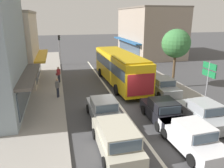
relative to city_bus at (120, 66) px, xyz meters
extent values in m
plane|color=#3F3F42|center=(-1.52, -5.57, -1.88)|extent=(140.00, 140.00, 0.00)
cube|color=silver|center=(-1.52, -1.57, -1.88)|extent=(0.20, 28.00, 0.01)
cube|color=gray|center=(-8.32, 0.43, -1.81)|extent=(5.20, 44.00, 0.14)
cube|color=gray|center=(4.68, 0.43, -1.82)|extent=(2.80, 44.00, 0.12)
cube|color=#4C4742|center=(-8.07, -4.64, 0.82)|extent=(1.10, 7.02, 0.20)
cube|color=#425160|center=(-8.49, -4.64, -0.48)|extent=(0.06, 6.11, 1.80)
cube|color=gold|center=(-7.66, 3.52, 0.82)|extent=(1.10, 7.67, 0.20)
cube|color=#425160|center=(-8.08, 3.52, -0.48)|extent=(0.06, 6.67, 1.80)
cube|color=gray|center=(9.98, 15.90, 2.08)|extent=(7.58, 13.62, 7.92)
cube|color=#23568E|center=(5.74, 15.90, 0.82)|extent=(1.10, 12.53, 0.20)
cube|color=#425160|center=(6.16, 15.90, -0.48)|extent=(0.06, 10.89, 1.80)
cube|color=#6E6358|center=(9.98, 15.90, 6.16)|extent=(7.74, 13.62, 0.24)
cube|color=yellow|center=(0.00, 0.01, -0.12)|extent=(2.86, 10.88, 2.70)
cube|color=#425160|center=(0.00, 0.01, 0.28)|extent=(2.88, 10.45, 0.90)
cube|color=maroon|center=(0.18, -5.42, -0.32)|extent=(2.25, 0.13, 1.76)
cube|color=#AF890F|center=(0.00, 0.01, 1.29)|extent=(2.70, 10.01, 0.12)
cylinder|color=black|center=(-1.36, 3.32, -1.40)|extent=(0.29, 0.97, 0.96)
cylinder|color=black|center=(1.14, 3.40, -1.40)|extent=(0.29, 0.97, 0.96)
cylinder|color=black|center=(-1.15, -3.00, -1.40)|extent=(0.29, 0.97, 0.96)
cylinder|color=black|center=(1.35, -2.92, -1.40)|extent=(0.29, 0.97, 0.96)
cube|color=#B7B29E|center=(-3.38, -11.08, -1.36)|extent=(1.78, 4.51, 0.76)
cube|color=#B7B29E|center=(-3.38, -11.43, -0.64)|extent=(1.65, 2.61, 0.68)
cube|color=#425160|center=(-3.39, -10.11, -0.64)|extent=(1.51, 0.07, 0.58)
cube|color=#425160|center=(-3.37, -12.75, -0.64)|extent=(1.48, 0.07, 0.54)
cylinder|color=black|center=(-4.27, -9.73, -1.57)|extent=(0.18, 0.62, 0.62)
cylinder|color=black|center=(-2.51, -9.72, -1.57)|extent=(0.18, 0.62, 0.62)
cylinder|color=black|center=(-4.25, -12.43, -1.57)|extent=(0.18, 0.62, 0.62)
cylinder|color=black|center=(-2.49, -12.42, -1.57)|extent=(0.18, 0.62, 0.62)
cube|color=#9EA3A8|center=(-3.23, -7.38, -1.37)|extent=(1.79, 4.23, 0.72)
cube|color=#9EA3A8|center=(-3.23, -7.48, -0.71)|extent=(1.59, 1.82, 0.60)
cube|color=#425160|center=(-3.25, -6.56, -0.71)|extent=(1.44, 0.08, 0.51)
cube|color=#425160|center=(-3.22, -8.40, -0.71)|extent=(1.40, 0.08, 0.48)
cylinder|color=black|center=(-4.11, -6.13, -1.57)|extent=(0.19, 0.62, 0.62)
cylinder|color=black|center=(-2.39, -6.10, -1.57)|extent=(0.19, 0.62, 0.62)
cylinder|color=black|center=(-4.07, -8.65, -1.57)|extent=(0.19, 0.62, 0.62)
cylinder|color=black|center=(-2.35, -8.62, -1.57)|extent=(0.19, 0.62, 0.62)
cube|color=black|center=(0.51, -8.58, -1.37)|extent=(1.87, 4.26, 0.72)
cube|color=black|center=(0.51, -8.68, -0.71)|extent=(1.63, 1.86, 0.60)
cube|color=#425160|center=(0.54, -7.76, -0.71)|extent=(1.44, 0.11, 0.51)
cube|color=#425160|center=(0.47, -9.60, -0.71)|extent=(1.41, 0.11, 0.48)
cylinder|color=black|center=(-0.30, -7.29, -1.57)|extent=(0.20, 0.63, 0.62)
cylinder|color=black|center=(1.42, -7.35, -1.57)|extent=(0.20, 0.63, 0.62)
cylinder|color=black|center=(-0.39, -9.81, -1.57)|extent=(0.20, 0.63, 0.62)
cylinder|color=black|center=(1.33, -9.87, -1.57)|extent=(0.20, 0.63, 0.62)
cube|color=silver|center=(0.51, -11.89, -1.37)|extent=(1.87, 4.26, 0.72)
cube|color=silver|center=(0.51, -11.99, -0.71)|extent=(1.62, 1.86, 0.60)
cube|color=#425160|center=(0.48, -11.07, -0.71)|extent=(1.44, 0.11, 0.51)
cube|color=#425160|center=(0.54, -12.91, -0.71)|extent=(1.41, 0.11, 0.48)
cylinder|color=black|center=(-0.40, -10.67, -1.57)|extent=(0.20, 0.63, 0.62)
cylinder|color=black|center=(1.32, -10.60, -1.57)|extent=(0.20, 0.63, 0.62)
cylinder|color=black|center=(-0.31, -13.18, -1.57)|extent=(0.20, 0.63, 0.62)
cylinder|color=black|center=(1.41, -13.12, -1.57)|extent=(0.20, 0.63, 0.62)
cube|color=#9EA3A8|center=(2.93, -9.49, -1.37)|extent=(1.81, 4.23, 0.72)
cube|color=#9EA3A8|center=(2.93, -9.59, -0.71)|extent=(1.60, 1.83, 0.60)
cube|color=#425160|center=(2.91, -8.67, -0.71)|extent=(1.44, 0.09, 0.51)
cube|color=#425160|center=(2.95, -10.51, -0.71)|extent=(1.40, 0.09, 0.48)
cylinder|color=black|center=(2.04, -8.25, -1.57)|extent=(0.19, 0.62, 0.62)
cylinder|color=black|center=(3.76, -8.22, -1.57)|extent=(0.19, 0.62, 0.62)
cylinder|color=black|center=(2.09, -10.77, -1.57)|extent=(0.19, 0.62, 0.62)
cube|color=#9EA3A8|center=(3.01, -3.59, -1.37)|extent=(1.87, 4.26, 0.72)
cube|color=#9EA3A8|center=(3.00, -3.69, -0.71)|extent=(1.62, 1.86, 0.60)
cube|color=#425160|center=(3.04, -2.77, -0.71)|extent=(1.44, 0.11, 0.51)
cube|color=#425160|center=(2.97, -4.61, -0.71)|extent=(1.41, 0.11, 0.48)
cylinder|color=black|center=(2.19, -2.30, -1.57)|extent=(0.20, 0.63, 0.62)
cylinder|color=black|center=(3.91, -2.36, -1.57)|extent=(0.20, 0.63, 0.62)
cylinder|color=black|center=(2.10, -4.81, -1.57)|extent=(0.20, 0.63, 0.62)
cylinder|color=black|center=(3.82, -4.88, -1.57)|extent=(0.20, 0.63, 0.62)
cylinder|color=gray|center=(-5.64, 11.07, 0.22)|extent=(0.12, 0.12, 4.20)
cube|color=black|center=(-5.64, 11.07, 1.97)|extent=(0.24, 0.24, 0.68)
sphere|color=black|center=(-5.50, 11.07, 2.20)|extent=(0.13, 0.13, 0.13)
sphere|color=black|center=(-5.50, 11.07, 1.98)|extent=(0.13, 0.13, 0.13)
sphere|color=green|center=(-5.50, 11.07, 1.76)|extent=(0.13, 0.13, 0.13)
cylinder|color=gray|center=(4.49, -7.56, -0.08)|extent=(0.10, 0.10, 3.60)
cube|color=#19753D|center=(4.49, -7.58, 1.42)|extent=(0.08, 1.40, 0.44)
cube|color=white|center=(4.53, -7.58, 1.42)|extent=(0.01, 1.10, 0.10)
cube|color=#19753D|center=(4.49, -7.58, 0.87)|extent=(0.08, 1.40, 0.44)
cube|color=white|center=(4.53, -7.58, 0.87)|extent=(0.01, 1.10, 0.10)
cylinder|color=brown|center=(4.77, -2.26, -0.21)|extent=(0.24, 0.24, 3.35)
cylinder|color=brown|center=(4.77, -1.92, 1.97)|extent=(0.10, 0.75, 1.06)
cylinder|color=brown|center=(5.09, -2.26, 2.05)|extent=(0.73, 0.10, 1.21)
cylinder|color=brown|center=(4.77, -2.61, 1.78)|extent=(0.10, 0.78, 0.69)
cylinder|color=brown|center=(4.44, -2.26, 1.77)|extent=(0.72, 0.10, 0.68)
sphere|color=#38753D|center=(4.77, -2.26, 2.40)|extent=(2.66, 2.66, 2.66)
cylinder|color=#232838|center=(-5.96, 1.77, -1.32)|extent=(0.14, 0.14, 0.84)
cylinder|color=#232838|center=(-6.07, 1.62, -1.32)|extent=(0.14, 0.14, 0.84)
cube|color=#A82D38|center=(-6.02, 1.70, -0.62)|extent=(0.39, 0.42, 0.56)
sphere|color=brown|center=(-6.02, 1.70, -0.22)|extent=(0.22, 0.22, 0.22)
cylinder|color=#A82D38|center=(-5.88, 1.89, -0.62)|extent=(0.09, 0.09, 0.54)
cylinder|color=#A82D38|center=(-6.16, 1.50, -0.62)|extent=(0.09, 0.09, 0.54)
cube|color=maroon|center=(-6.18, 1.43, -0.80)|extent=(0.25, 0.22, 0.22)
cylinder|color=#232838|center=(-6.21, -2.77, -1.32)|extent=(0.14, 0.14, 0.84)
cylinder|color=#232838|center=(-6.15, -2.60, -1.32)|extent=(0.14, 0.14, 0.84)
cube|color=slate|center=(-6.18, -2.69, -0.62)|extent=(0.34, 0.42, 0.56)
sphere|color=tan|center=(-6.18, -2.69, -0.22)|extent=(0.22, 0.22, 0.22)
cylinder|color=slate|center=(-6.27, -2.91, -0.62)|extent=(0.09, 0.09, 0.54)
cylinder|color=slate|center=(-6.09, -2.46, -0.62)|extent=(0.09, 0.09, 0.54)
camera|label=1|loc=(-5.98, -20.62, 4.81)|focal=35.00mm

